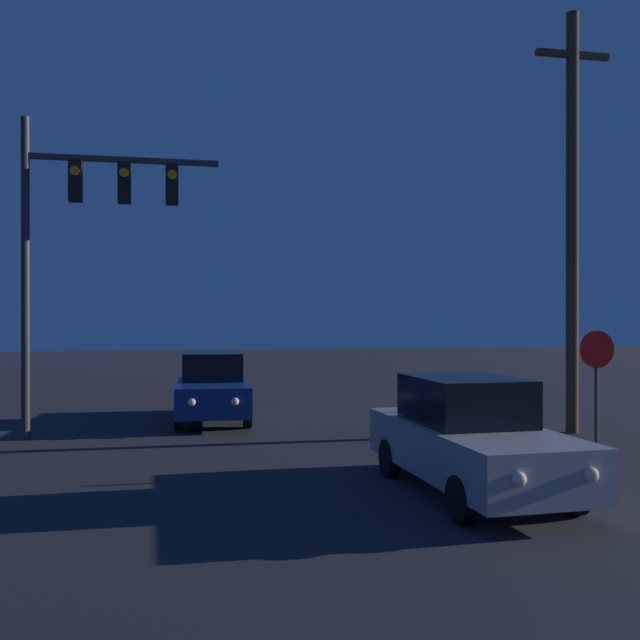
{
  "coord_description": "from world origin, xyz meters",
  "views": [
    {
      "loc": [
        -2.71,
        1.5,
        2.63
      ],
      "look_at": [
        0.0,
        14.6,
        2.58
      ],
      "focal_mm": 40.0,
      "sensor_mm": 36.0,
      "label": 1
    }
  ],
  "objects_px": {
    "car_far": "(213,388)",
    "stop_sign": "(597,372)",
    "utility_pole": "(572,215)",
    "traffic_signal_mast": "(80,223)",
    "car_near": "(470,437)"
  },
  "relations": [
    {
      "from": "car_far",
      "to": "stop_sign",
      "type": "xyz_separation_m",
      "value": [
        6.45,
        -6.9,
        0.83
      ]
    },
    {
      "from": "stop_sign",
      "to": "utility_pole",
      "type": "bearing_deg",
      "value": 65.51
    },
    {
      "from": "car_far",
      "to": "traffic_signal_mast",
      "type": "distance_m",
      "value": 5.32
    },
    {
      "from": "car_far",
      "to": "stop_sign",
      "type": "distance_m",
      "value": 9.48
    },
    {
      "from": "utility_pole",
      "to": "car_far",
      "type": "bearing_deg",
      "value": 155.15
    },
    {
      "from": "traffic_signal_mast",
      "to": "utility_pole",
      "type": "distance_m",
      "value": 11.0
    },
    {
      "from": "car_near",
      "to": "stop_sign",
      "type": "relative_size",
      "value": 1.92
    },
    {
      "from": "car_near",
      "to": "traffic_signal_mast",
      "type": "relative_size",
      "value": 0.66
    },
    {
      "from": "car_far",
      "to": "utility_pole",
      "type": "bearing_deg",
      "value": 157.75
    },
    {
      "from": "car_near",
      "to": "stop_sign",
      "type": "distance_m",
      "value": 3.52
    },
    {
      "from": "stop_sign",
      "to": "utility_pole",
      "type": "xyz_separation_m",
      "value": [
        1.47,
        3.23,
        3.3
      ]
    },
    {
      "from": "car_near",
      "to": "car_far",
      "type": "xyz_separation_m",
      "value": [
        -3.37,
        8.39,
        0.0
      ]
    },
    {
      "from": "traffic_signal_mast",
      "to": "stop_sign",
      "type": "height_order",
      "value": "traffic_signal_mast"
    },
    {
      "from": "traffic_signal_mast",
      "to": "utility_pole",
      "type": "bearing_deg",
      "value": -8.09
    },
    {
      "from": "utility_pole",
      "to": "car_near",
      "type": "bearing_deg",
      "value": -133.93
    }
  ]
}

